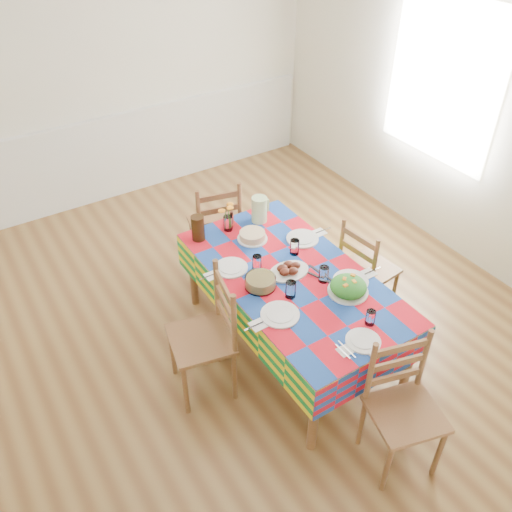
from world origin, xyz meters
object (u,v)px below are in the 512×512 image
(dining_table, at_px, (293,284))
(chair_right, at_px, (365,270))
(meat_platter, at_px, (289,270))
(chair_far, at_px, (216,227))
(green_pitcher, at_px, (259,209))
(chair_left, at_px, (207,337))
(tea_pitcher, at_px, (198,228))
(chair_near, at_px, (402,408))

(dining_table, distance_m, chair_right, 0.74)
(meat_platter, distance_m, chair_right, 0.78)
(chair_far, bearing_deg, chair_right, 135.09)
(meat_platter, height_order, green_pitcher, green_pitcher)
(chair_far, xyz_separation_m, chair_left, (-0.70, -1.14, 0.02))
(green_pitcher, relative_size, tea_pitcher, 1.06)
(meat_platter, distance_m, tea_pitcher, 0.79)
(dining_table, xyz_separation_m, chair_far, (-0.01, 1.13, -0.16))
(dining_table, relative_size, meat_platter, 5.85)
(dining_table, xyz_separation_m, meat_platter, (-0.01, 0.05, 0.10))
(tea_pitcher, relative_size, chair_left, 0.21)
(chair_left, height_order, chair_right, chair_left)
(meat_platter, distance_m, green_pitcher, 0.70)
(dining_table, distance_m, meat_platter, 0.11)
(chair_far, distance_m, chair_right, 1.34)
(dining_table, xyz_separation_m, tea_pitcher, (-0.36, 0.75, 0.18))
(green_pitcher, bearing_deg, chair_far, 113.59)
(chair_far, bearing_deg, tea_pitcher, 59.49)
(chair_far, distance_m, chair_left, 1.34)
(green_pitcher, relative_size, chair_left, 0.22)
(chair_left, xyz_separation_m, chair_right, (1.43, 0.00, -0.04))
(dining_table, relative_size, chair_near, 1.93)
(meat_platter, height_order, tea_pitcher, tea_pitcher)
(dining_table, bearing_deg, tea_pitcher, 115.55)
(chair_right, bearing_deg, green_pitcher, 30.98)
(chair_left, bearing_deg, dining_table, 102.59)
(meat_platter, height_order, chair_right, chair_right)
(green_pitcher, xyz_separation_m, chair_far, (-0.18, 0.42, -0.35))
(dining_table, height_order, chair_left, chair_left)
(chair_right, bearing_deg, tea_pitcher, 48.70)
(meat_platter, xyz_separation_m, green_pitcher, (0.18, 0.67, 0.08))
(chair_far, relative_size, chair_right, 1.05)
(green_pitcher, bearing_deg, tea_pitcher, 175.77)
(chair_near, height_order, chair_left, chair_left)
(green_pitcher, bearing_deg, chair_left, -140.74)
(green_pitcher, xyz_separation_m, chair_near, (-0.16, -1.84, -0.35))
(meat_platter, xyz_separation_m, chair_right, (0.72, -0.05, -0.28))
(green_pitcher, height_order, chair_far, chair_far)
(chair_near, bearing_deg, tea_pitcher, 116.28)
(dining_table, distance_m, chair_near, 1.14)
(meat_platter, relative_size, tea_pitcher, 1.50)
(green_pitcher, height_order, chair_right, green_pitcher)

